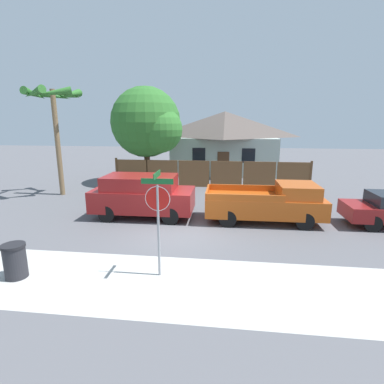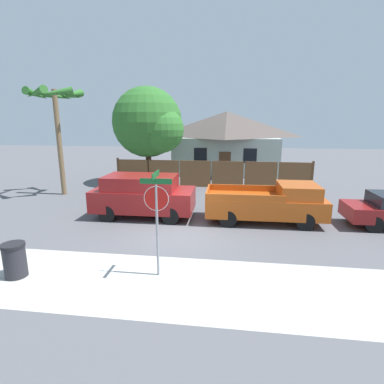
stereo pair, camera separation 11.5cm
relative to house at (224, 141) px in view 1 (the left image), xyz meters
name	(u,v)px [view 1 (the left image)]	position (x,y,z in m)	size (l,w,h in m)	color
ground_plane	(178,235)	(-1.48, -15.69, -2.65)	(80.00, 80.00, 0.00)	#56565B
sidewalk_strip	(155,283)	(-1.48, -19.29, -2.64)	(36.00, 3.20, 0.01)	#B2B2AD
wooden_fence	(210,174)	(-0.79, -6.94, -1.77)	(12.91, 0.12, 1.85)	brown
house	(224,141)	(0.00, 0.00, 0.00)	(9.09, 7.17, 5.10)	#B2C1B7
oak_tree	(149,124)	(-5.06, -6.08, 1.45)	(5.00, 4.76, 6.59)	brown
palm_tree	(54,103)	(-9.40, -10.09, 2.61)	(2.99, 3.20, 6.10)	brown
red_suv	(143,195)	(-3.41, -13.68, -1.61)	(4.53, 2.07, 1.92)	maroon
orange_pickup	(269,203)	(2.17, -13.68, -1.80)	(4.98, 2.06, 1.71)	#B74C14
stop_sign	(158,208)	(-1.46, -18.84, -0.65)	(0.87, 0.78, 2.98)	gray
trash_bin	(15,261)	(-5.41, -19.44, -2.15)	(0.63, 0.63, 0.98)	#28282D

